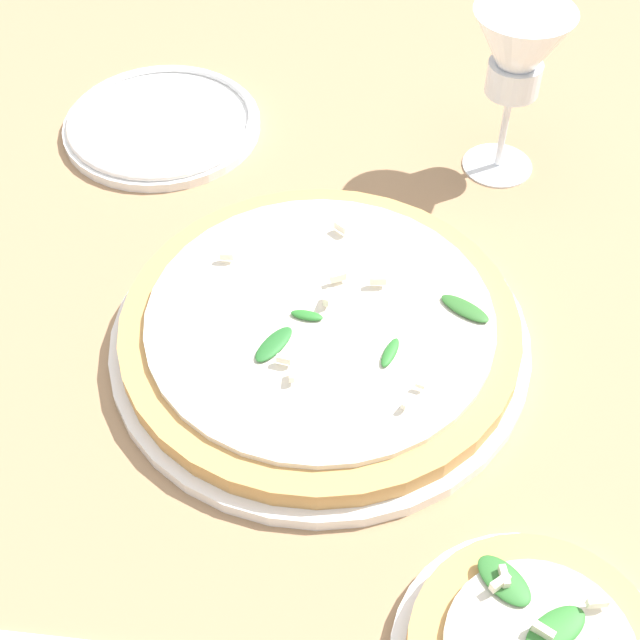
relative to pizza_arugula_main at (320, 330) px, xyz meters
The scene contains 4 objects.
ground_plane 0.02m from the pizza_arugula_main, 131.36° to the right, with size 6.00×6.00×0.00m, color #9E7A56.
pizza_arugula_main is the anchor object (origin of this frame).
wine_glass 0.32m from the pizza_arugula_main, 53.41° to the left, with size 0.09×0.09×0.17m.
side_plate_white 0.34m from the pizza_arugula_main, 120.21° to the left, with size 0.21×0.21×0.02m.
Camera 1 is at (0.02, -0.47, 0.58)m, focal length 50.00 mm.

